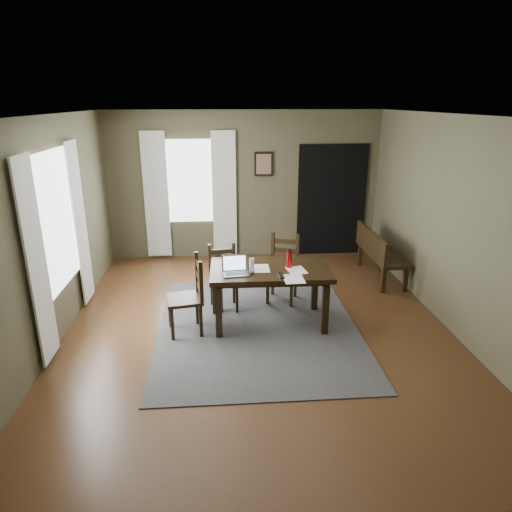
{
  "coord_description": "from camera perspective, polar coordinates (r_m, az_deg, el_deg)",
  "views": [
    {
      "loc": [
        -0.45,
        -5.4,
        2.87
      ],
      "look_at": [
        0.0,
        0.3,
        0.9
      ],
      "focal_mm": 32.0,
      "sensor_mm": 36.0,
      "label": 1
    }
  ],
  "objects": [
    {
      "name": "paper_d",
      "position": [
        5.87,
        5.08,
        -1.78
      ],
      "size": [
        0.26,
        0.32,
        0.0
      ],
      "primitive_type": "cube",
      "rotation": [
        0.0,
        0.0,
        0.15
      ],
      "color": "white",
      "rests_on": "dining_table"
    },
    {
      "name": "chair_end",
      "position": [
        5.87,
        -8.44,
        -5.03
      ],
      "size": [
        0.51,
        0.51,
        1.01
      ],
      "rotation": [
        0.0,
        0.0,
        -1.39
      ],
      "color": "black",
      "rests_on": "rug"
    },
    {
      "name": "drinking_glass",
      "position": [
        5.87,
        -0.53,
        -0.99
      ],
      "size": [
        0.08,
        0.08,
        0.15
      ],
      "primitive_type": "cylinder",
      "rotation": [
        0.0,
        0.0,
        0.21
      ],
      "color": "silver",
      "rests_on": "dining_table"
    },
    {
      "name": "laptop",
      "position": [
        5.75,
        -2.62,
        -1.61
      ],
      "size": [
        0.35,
        0.29,
        0.22
      ],
      "rotation": [
        0.0,
        0.0,
        0.1
      ],
      "color": "#B7B7BC",
      "rests_on": "dining_table"
    },
    {
      "name": "rug",
      "position": [
        6.12,
        0.22,
        -8.85
      ],
      "size": [
        2.6,
        3.2,
        0.01
      ],
      "color": "#3D3D3D",
      "rests_on": "ground"
    },
    {
      "name": "room_shell",
      "position": [
        5.52,
        0.25,
        7.88
      ],
      "size": [
        5.02,
        6.02,
        2.71
      ],
      "color": "#4C4A32",
      "rests_on": "ground"
    },
    {
      "name": "paper_b",
      "position": [
        5.59,
        4.73,
        -2.87
      ],
      "size": [
        0.25,
        0.32,
        0.0
      ],
      "primitive_type": "cube",
      "rotation": [
        0.0,
        0.0,
        0.02
      ],
      "color": "white",
      "rests_on": "dining_table"
    },
    {
      "name": "framed_picture",
      "position": [
        8.48,
        0.96,
        11.42
      ],
      "size": [
        0.34,
        0.03,
        0.44
      ],
      "color": "black",
      "rests_on": "ground"
    },
    {
      "name": "window_left",
      "position": [
        6.12,
        -23.72,
        3.98
      ],
      "size": [
        0.01,
        1.3,
        1.7
      ],
      "color": "white",
      "rests_on": "ground"
    },
    {
      "name": "chair_back_left",
      "position": [
        6.51,
        -4.11,
        -2.81
      ],
      "size": [
        0.44,
        0.44,
        0.92
      ],
      "rotation": [
        0.0,
        0.0,
        0.1
      ],
      "color": "black",
      "rests_on": "rug"
    },
    {
      "name": "dining_table",
      "position": [
        5.97,
        1.77,
        -2.35
      ],
      "size": [
        1.57,
        0.96,
        0.78
      ],
      "rotation": [
        0.0,
        0.0,
        -0.02
      ],
      "color": "black",
      "rests_on": "rug"
    },
    {
      "name": "doorway_back",
      "position": [
        8.81,
        9.44,
        6.85
      ],
      "size": [
        1.3,
        0.03,
        2.1
      ],
      "color": "black",
      "rests_on": "ground"
    },
    {
      "name": "curtain_back_right",
      "position": [
        8.5,
        -3.99,
        7.64
      ],
      "size": [
        0.44,
        0.03,
        2.3
      ],
      "color": "silver",
      "rests_on": "ground"
    },
    {
      "name": "curtain_back_left",
      "position": [
        8.58,
        -12.37,
        7.36
      ],
      "size": [
        0.44,
        0.03,
        2.3
      ],
      "color": "silver",
      "rests_on": "ground"
    },
    {
      "name": "paper_c",
      "position": [
        5.91,
        0.5,
        -1.56
      ],
      "size": [
        0.24,
        0.31,
        0.0
      ],
      "primitive_type": "cube",
      "rotation": [
        0.0,
        0.0,
        -0.01
      ],
      "color": "white",
      "rests_on": "dining_table"
    },
    {
      "name": "computer_mouse",
      "position": [
        5.74,
        -0.65,
        -2.07
      ],
      "size": [
        0.08,
        0.1,
        0.03
      ],
      "primitive_type": "cube",
      "rotation": [
        0.0,
        0.0,
        -0.4
      ],
      "color": "#3F3F42",
      "rests_on": "dining_table"
    },
    {
      "name": "tv_remote",
      "position": [
        5.66,
        3.15,
        -2.46
      ],
      "size": [
        0.06,
        0.19,
        0.02
      ],
      "primitive_type": "cube",
      "rotation": [
        0.0,
        0.0,
        0.05
      ],
      "color": "black",
      "rests_on": "dining_table"
    },
    {
      "name": "water_bottle",
      "position": [
        5.93,
        4.18,
        -0.38
      ],
      "size": [
        0.09,
        0.09,
        0.25
      ],
      "rotation": [
        0.0,
        0.0,
        -0.24
      ],
      "color": "#A60C0E",
      "rests_on": "dining_table"
    },
    {
      "name": "ground",
      "position": [
        6.13,
        0.22,
        -8.95
      ],
      "size": [
        5.0,
        6.0,
        0.01
      ],
      "color": "#492C16"
    },
    {
      "name": "window_back",
      "position": [
        8.5,
        -8.27,
        9.21
      ],
      "size": [
        1.0,
        0.01,
        1.5
      ],
      "color": "white",
      "rests_on": "ground"
    },
    {
      "name": "bench",
      "position": [
        7.85,
        15.02,
        0.71
      ],
      "size": [
        0.47,
        1.45,
        0.82
      ],
      "rotation": [
        0.0,
        0.0,
        1.57
      ],
      "color": "black",
      "rests_on": "ground"
    },
    {
      "name": "curtain_left_far",
      "position": [
        6.92,
        -21.13,
        3.77
      ],
      "size": [
        0.03,
        0.48,
        2.3
      ],
      "color": "silver",
      "rests_on": "ground"
    },
    {
      "name": "chair_back_right",
      "position": [
        6.76,
        3.38,
        -1.66
      ],
      "size": [
        0.55,
        0.55,
        0.99
      ],
      "rotation": [
        0.0,
        0.0,
        -0.33
      ],
      "color": "black",
      "rests_on": "rug"
    },
    {
      "name": "curtain_left_near",
      "position": [
        5.44,
        -25.74,
        -0.82
      ],
      "size": [
        0.03,
        0.48,
        2.3
      ],
      "color": "silver",
      "rests_on": "ground"
    }
  ]
}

